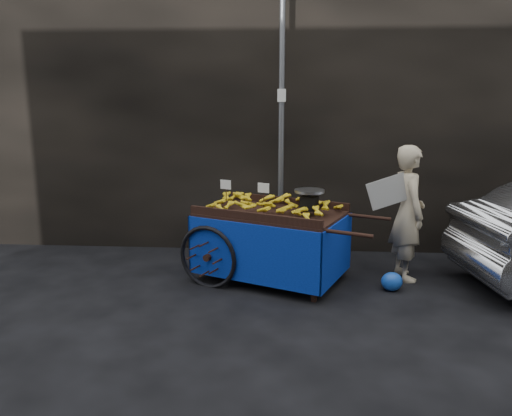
{
  "coord_description": "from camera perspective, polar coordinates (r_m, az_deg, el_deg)",
  "views": [
    {
      "loc": [
        0.42,
        -6.01,
        2.37
      ],
      "look_at": [
        -0.01,
        0.5,
        0.92
      ],
      "focal_mm": 35.0,
      "sensor_mm": 36.0,
      "label": 1
    }
  ],
  "objects": [
    {
      "name": "street_pole",
      "position": [
        7.32,
        2.91,
        9.66
      ],
      "size": [
        0.12,
        0.1,
        4.0
      ],
      "color": "slate",
      "rests_on": "ground"
    },
    {
      "name": "ground",
      "position": [
        6.48,
        -0.17,
        -8.94
      ],
      "size": [
        80.0,
        80.0,
        0.0
      ],
      "primitive_type": "plane",
      "color": "black",
      "rests_on": "ground"
    },
    {
      "name": "vendor",
      "position": [
        6.82,
        16.94,
        -0.54
      ],
      "size": [
        0.85,
        0.71,
        1.78
      ],
      "rotation": [
        0.0,
        0.0,
        1.73
      ],
      "color": "#C2B190",
      "rests_on": "ground"
    },
    {
      "name": "banana_cart",
      "position": [
        6.51,
        1.31,
        -1.2
      ],
      "size": [
        2.7,
        1.97,
        1.34
      ],
      "rotation": [
        0.0,
        0.0,
        -0.4
      ],
      "color": "black",
      "rests_on": "ground"
    },
    {
      "name": "building_wall",
      "position": [
        8.62,
        3.74,
        13.36
      ],
      "size": [
        13.5,
        2.0,
        5.0
      ],
      "color": "black",
      "rests_on": "ground"
    },
    {
      "name": "plastic_bag",
      "position": [
        6.53,
        15.26,
        -8.12
      ],
      "size": [
        0.27,
        0.21,
        0.24
      ],
      "primitive_type": "ellipsoid",
      "color": "blue",
      "rests_on": "ground"
    }
  ]
}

